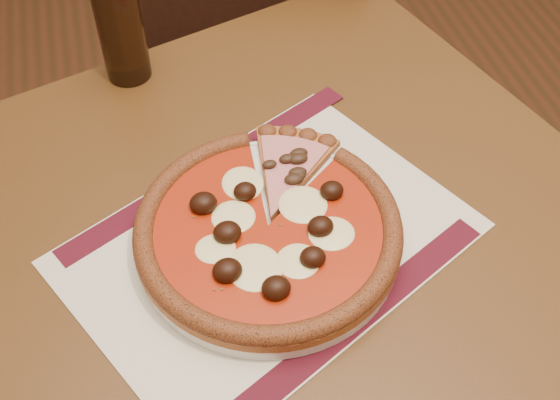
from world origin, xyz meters
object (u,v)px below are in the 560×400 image
(pizza, at_px, (268,228))
(table, at_px, (284,278))
(plate, at_px, (268,238))
(bottle, at_px, (120,26))
(chair_far, at_px, (257,73))

(pizza, bearing_deg, table, 36.64)
(plate, height_order, pizza, pizza)
(plate, height_order, bottle, bottle)
(bottle, bearing_deg, chair_far, 48.11)
(table, height_order, chair_far, chair_far)
(plate, xyz_separation_m, pizza, (-0.00, -0.00, 0.02))
(chair_far, distance_m, plate, 0.69)
(table, relative_size, plate, 3.32)
(table, bearing_deg, chair_far, 80.45)
(plate, relative_size, pizza, 0.99)
(table, distance_m, bottle, 0.41)
(pizza, bearing_deg, plate, 64.92)
(chair_far, xyz_separation_m, plate, (-0.13, -0.62, 0.27))
(table, xyz_separation_m, chair_far, (0.10, 0.61, -0.16))
(table, relative_size, pizza, 3.28)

